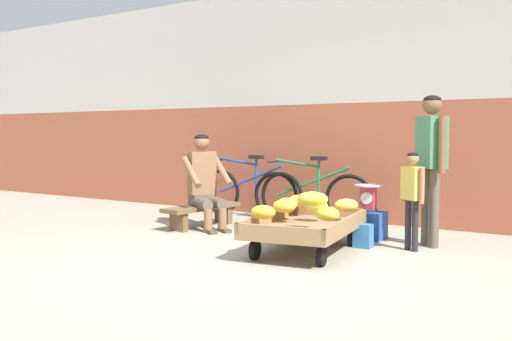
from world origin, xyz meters
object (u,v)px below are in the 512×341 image
at_px(banana_cart, 306,228).
at_px(low_bench, 202,211).
at_px(customer_child, 412,190).
at_px(shopping_bag, 363,236).
at_px(vendor_seated, 205,182).
at_px(customer_adult, 431,153).
at_px(weighing_scale, 368,198).
at_px(bicycle_near_left, 250,191).
at_px(plastic_crate, 368,225).
at_px(bicycle_far_left, 311,195).

bearing_deg(banana_cart, low_bench, 160.26).
relative_size(customer_child, shopping_bag, 4.02).
relative_size(low_bench, vendor_seated, 0.99).
distance_m(customer_adult, shopping_bag, 1.09).
relative_size(weighing_scale, bicycle_near_left, 0.18).
relative_size(banana_cart, vendor_seated, 1.36).
distance_m(vendor_seated, plastic_crate, 2.02).
xyz_separation_m(weighing_scale, bicycle_far_left, (-1.08, 0.75, -0.10)).
height_order(low_bench, shopping_bag, low_bench).
xyz_separation_m(banana_cart, low_bench, (-1.78, 0.64, -0.04)).
bearing_deg(bicycle_near_left, vendor_seated, -86.67).
distance_m(plastic_crate, weighing_scale, 0.30).
height_order(plastic_crate, customer_child, customer_child).
relative_size(customer_adult, customer_child, 1.59).
distance_m(bicycle_far_left, customer_child, 2.02).
bearing_deg(banana_cart, vendor_seated, 160.71).
distance_m(bicycle_near_left, customer_child, 2.81).
distance_m(banana_cart, customer_child, 1.10).
height_order(low_bench, vendor_seated, vendor_seated).
relative_size(banana_cart, plastic_crate, 4.30).
relative_size(low_bench, plastic_crate, 3.13).
xyz_separation_m(bicycle_far_left, customer_child, (1.67, -1.11, 0.24)).
bearing_deg(vendor_seated, low_bench, 150.90).
height_order(vendor_seated, customer_adult, customer_adult).
distance_m(low_bench, vendor_seated, 0.38).
bearing_deg(bicycle_far_left, weighing_scale, -34.89).
distance_m(plastic_crate, bicycle_near_left, 2.13).
relative_size(vendor_seated, shopping_bag, 4.75).
relative_size(bicycle_far_left, customer_adult, 1.08).
height_order(weighing_scale, customer_child, customer_child).
relative_size(low_bench, customer_child, 1.17).
bearing_deg(weighing_scale, vendor_seated, -168.50).
bearing_deg(customer_child, vendor_seated, -179.23).
relative_size(low_bench, customer_adult, 0.74).
bearing_deg(vendor_seated, banana_cart, -19.29).
xyz_separation_m(weighing_scale, bicycle_near_left, (-2.00, 0.70, -0.10)).
bearing_deg(weighing_scale, customer_adult, -3.06).
xyz_separation_m(vendor_seated, customer_adult, (2.62, 0.36, 0.38)).
bearing_deg(banana_cart, plastic_crate, 76.55).
bearing_deg(plastic_crate, low_bench, -170.08).
xyz_separation_m(banana_cart, bicycle_near_left, (-1.76, 1.69, 0.11)).
xyz_separation_m(vendor_seated, plastic_crate, (1.94, 0.39, -0.42)).
bearing_deg(plastic_crate, bicycle_far_left, 145.15).
xyz_separation_m(low_bench, shopping_bag, (2.15, -0.13, -0.08)).
bearing_deg(plastic_crate, weighing_scale, -90.00).
relative_size(bicycle_near_left, customer_adult, 1.09).
bearing_deg(shopping_bag, plastic_crate, 106.24).
bearing_deg(customer_child, customer_adult, 74.91).
bearing_deg(bicycle_far_left, bicycle_near_left, -177.10).
bearing_deg(customer_child, shopping_bag, -164.98).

